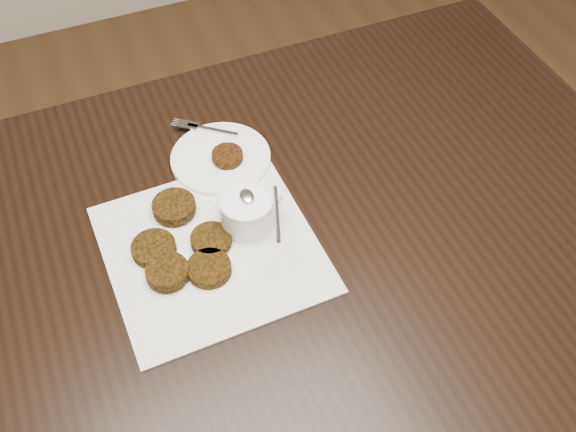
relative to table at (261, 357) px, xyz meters
The scene contains 5 objects.
table is the anchor object (origin of this frame).
napkin 0.38m from the table, 166.66° to the left, with size 0.32×0.32×0.00m, color white.
sauce_ramekin 0.44m from the table, 83.03° to the left, with size 0.12×0.12×0.12m, color white, non-canonical shape.
patty_cluster 0.41m from the table, 166.18° to the left, with size 0.23×0.23×0.02m, color #58370B, non-canonical shape.
plate_with_patty 0.43m from the table, 86.17° to the left, with size 0.17×0.17×0.03m, color white, non-canonical shape.
Camera 1 is at (-0.19, -0.48, 1.61)m, focal length 42.17 mm.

